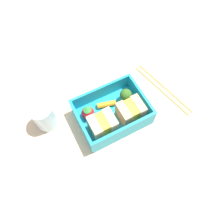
% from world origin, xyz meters
% --- Properties ---
extents(ground_plane, '(1.20, 1.20, 0.02)m').
position_xyz_m(ground_plane, '(0.00, 0.00, -0.01)').
color(ground_plane, '#D4B28C').
extents(bento_tray, '(0.16, 0.12, 0.01)m').
position_xyz_m(bento_tray, '(0.00, 0.00, 0.01)').
color(bento_tray, '#1EA1C1').
rests_on(bento_tray, ground_plane).
extents(bento_rim, '(0.16, 0.12, 0.04)m').
position_xyz_m(bento_rim, '(0.00, 0.00, 0.03)').
color(bento_rim, '#1EA1C1').
rests_on(bento_rim, bento_tray).
extents(sandwich_left, '(0.06, 0.05, 0.05)m').
position_xyz_m(sandwich_left, '(-0.04, 0.02, 0.04)').
color(sandwich_left, tan).
rests_on(sandwich_left, bento_tray).
extents(sandwich_center_left, '(0.06, 0.05, 0.05)m').
position_xyz_m(sandwich_center_left, '(0.04, 0.02, 0.04)').
color(sandwich_center_left, beige).
rests_on(sandwich_center_left, bento_tray).
extents(broccoli_floret, '(0.03, 0.03, 0.04)m').
position_xyz_m(broccoli_floret, '(-0.05, -0.02, 0.04)').
color(broccoli_floret, '#82CB63').
rests_on(broccoli_floret, bento_tray).
extents(carrot_stick_far_left, '(0.05, 0.02, 0.01)m').
position_xyz_m(carrot_stick_far_left, '(-0.00, -0.03, 0.02)').
color(carrot_stick_far_left, orange).
rests_on(carrot_stick_far_left, bento_tray).
extents(strawberry_far_left, '(0.03, 0.03, 0.04)m').
position_xyz_m(strawberry_far_left, '(0.05, -0.02, 0.03)').
color(strawberry_far_left, red).
rests_on(strawberry_far_left, bento_tray).
extents(chopstick_pair, '(0.06, 0.19, 0.01)m').
position_xyz_m(chopstick_pair, '(-0.16, -0.01, 0.00)').
color(chopstick_pair, tan).
rests_on(chopstick_pair, ground_plane).
extents(drinking_glass, '(0.05, 0.05, 0.07)m').
position_xyz_m(drinking_glass, '(0.14, -0.06, 0.04)').
color(drinking_glass, silver).
rests_on(drinking_glass, ground_plane).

